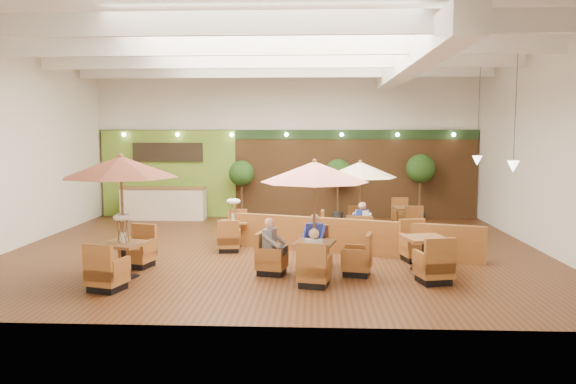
# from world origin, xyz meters

# --- Properties ---
(room) EXTENTS (14.04, 14.00, 5.52)m
(room) POSITION_xyz_m (0.25, 1.22, 3.63)
(room) COLOR #381E0F
(room) RESTS_ON ground
(service_counter) EXTENTS (3.00, 0.75, 1.18)m
(service_counter) POSITION_xyz_m (-4.40, 5.10, 0.58)
(service_counter) COLOR beige
(service_counter) RESTS_ON ground
(booth_divider) EXTENTS (6.27, 2.20, 0.91)m
(booth_divider) POSITION_xyz_m (1.99, -0.46, 0.45)
(booth_divider) COLOR brown
(booth_divider) RESTS_ON ground
(table_0) EXTENTS (2.48, 2.75, 2.68)m
(table_0) POSITION_xyz_m (-3.06, -3.09, 2.03)
(table_0) COLOR brown
(table_0) RESTS_ON ground
(table_1) EXTENTS (2.59, 2.59, 2.55)m
(table_1) POSITION_xyz_m (1.02, -2.63, 1.74)
(table_1) COLOR brown
(table_1) RESTS_ON ground
(table_2) EXTENTS (2.21, 2.27, 2.33)m
(table_2) POSITION_xyz_m (2.29, 1.58, 1.69)
(table_2) COLOR brown
(table_2) RESTS_ON ground
(table_3) EXTENTS (0.85, 2.34, 1.46)m
(table_3) POSITION_xyz_m (-1.22, 0.55, 0.49)
(table_3) COLOR brown
(table_3) RESTS_ON ground
(table_4) EXTENTS (1.07, 2.78, 1.00)m
(table_4) POSITION_xyz_m (3.50, -2.21, 0.38)
(table_4) COLOR brown
(table_4) RESTS_ON ground
(table_5) EXTENTS (0.93, 2.45, 0.89)m
(table_5) POSITION_xyz_m (4.02, 3.55, 0.34)
(table_5) COLOR brown
(table_5) RESTS_ON ground
(topiary_0) EXTENTS (0.92, 0.92, 2.13)m
(topiary_0) POSITION_xyz_m (-1.60, 5.30, 1.58)
(topiary_0) COLOR black
(topiary_0) RESTS_ON ground
(topiary_1) EXTENTS (0.94, 0.94, 2.19)m
(topiary_1) POSITION_xyz_m (1.87, 5.30, 1.63)
(topiary_1) COLOR black
(topiary_1) RESTS_ON ground
(topiary_2) EXTENTS (1.02, 1.02, 2.36)m
(topiary_2) POSITION_xyz_m (4.78, 5.30, 1.76)
(topiary_2) COLOR black
(topiary_2) RESTS_ON ground
(diner_0) EXTENTS (0.38, 0.31, 0.74)m
(diner_0) POSITION_xyz_m (1.02, -3.57, 0.74)
(diner_0) COLOR silver
(diner_0) RESTS_ON ground
(diner_1) EXTENTS (0.40, 0.35, 0.75)m
(diner_1) POSITION_xyz_m (1.02, -1.70, 0.74)
(diner_1) COLOR #24339D
(diner_1) RESTS_ON ground
(diner_2) EXTENTS (0.37, 0.42, 0.79)m
(diner_2) POSITION_xyz_m (0.09, -2.63, 0.76)
(diner_2) COLOR slate
(diner_2) RESTS_ON ground
(diner_3) EXTENTS (0.38, 0.31, 0.75)m
(diner_3) POSITION_xyz_m (2.34, 0.73, 0.74)
(diner_3) COLOR #24339D
(diner_3) RESTS_ON ground
(diner_4) EXTENTS (0.38, 0.32, 0.75)m
(diner_4) POSITION_xyz_m (2.34, 0.73, 0.74)
(diner_4) COLOR silver
(diner_4) RESTS_ON ground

